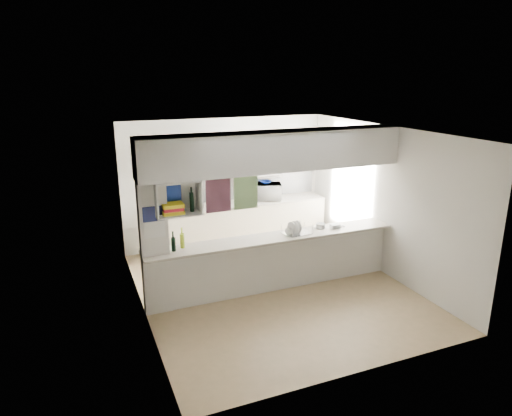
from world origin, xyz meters
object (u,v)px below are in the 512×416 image
bowl (265,182)px  wine_bottles (178,242)px  microwave (266,192)px  dish_rack (297,228)px

bowl → wine_bottles: bearing=-137.9°
microwave → wine_bottles: size_ratio=1.90×
microwave → dish_rack: size_ratio=1.25×
microwave → bowl: (-0.02, 0.01, 0.20)m
dish_rack → wine_bottles: 1.95m
wine_bottles → dish_rack: bearing=-1.3°
dish_rack → microwave: bearing=67.9°
microwave → bowl: size_ratio=2.60×
bowl → dish_rack: bearing=-100.0°
microwave → wine_bottles: (-2.34, -2.09, -0.05)m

